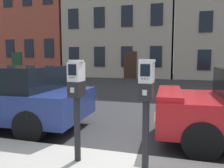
% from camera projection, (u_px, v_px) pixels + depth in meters
% --- Properties ---
extents(ground_plane, '(160.00, 160.00, 0.00)m').
position_uv_depth(ground_plane, '(129.00, 168.00, 3.40)').
color(ground_plane, '#28282B').
extents(parking_meter_near_kerb, '(0.22, 0.26, 1.45)m').
position_uv_depth(parking_meter_near_kerb, '(77.00, 92.00, 3.22)').
color(parking_meter_near_kerb, black).
rests_on(parking_meter_near_kerb, sidewalk_slab).
extents(parking_meter_twin_adjacent, '(0.22, 0.26, 1.46)m').
position_uv_depth(parking_meter_twin_adjacent, '(146.00, 95.00, 2.95)').
color(parking_meter_twin_adjacent, black).
rests_on(parking_meter_twin_adjacent, sidewalk_slab).
extents(townhouse_orange_brick, '(7.98, 6.14, 13.29)m').
position_uv_depth(townhouse_orange_brick, '(38.00, 7.00, 22.88)').
color(townhouse_orange_brick, brown).
rests_on(townhouse_orange_brick, ground_plane).
extents(townhouse_brick_corner, '(8.98, 6.19, 12.32)m').
position_uv_depth(townhouse_brick_corner, '(122.00, 7.00, 20.56)').
color(townhouse_brick_corner, '#9E9384').
rests_on(townhouse_brick_corner, ground_plane).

